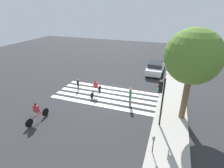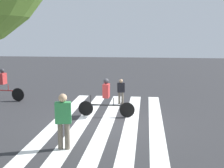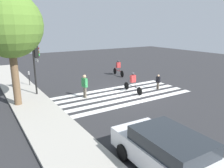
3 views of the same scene
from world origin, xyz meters
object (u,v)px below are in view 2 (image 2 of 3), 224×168
at_px(pedestrian_adult_blue_shirt, 63,118).
at_px(cyclist_near_curb, 3,83).
at_px(pedestrian_adult_yellow_jacket, 121,90).
at_px(cyclist_mid_street, 106,96).

distance_m(pedestrian_adult_blue_shirt, cyclist_near_curb, 7.71).
bearing_deg(pedestrian_adult_yellow_jacket, cyclist_mid_street, 62.60).
bearing_deg(cyclist_mid_street, pedestrian_adult_blue_shirt, 80.16).
relative_size(pedestrian_adult_yellow_jacket, cyclist_mid_street, 0.52).
height_order(pedestrian_adult_yellow_jacket, cyclist_near_curb, cyclist_near_curb).
height_order(pedestrian_adult_yellow_jacket, cyclist_mid_street, cyclist_mid_street).
height_order(pedestrian_adult_blue_shirt, cyclist_near_curb, pedestrian_adult_blue_shirt).
height_order(pedestrian_adult_blue_shirt, pedestrian_adult_yellow_jacket, pedestrian_adult_blue_shirt).
bearing_deg(cyclist_near_curb, cyclist_mid_street, 162.83).
distance_m(cyclist_mid_street, cyclist_near_curb, 6.02).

